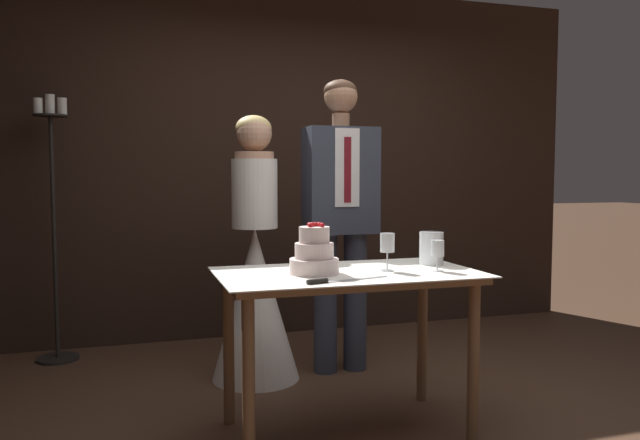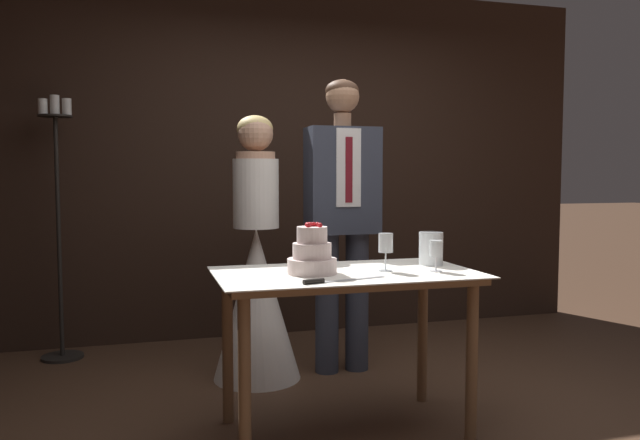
{
  "view_description": "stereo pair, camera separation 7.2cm",
  "coord_description": "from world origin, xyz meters",
  "px_view_note": "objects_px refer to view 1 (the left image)",
  "views": [
    {
      "loc": [
        -1.25,
        -2.83,
        1.27
      ],
      "look_at": [
        -0.23,
        0.46,
        1.02
      ],
      "focal_mm": 35.0,
      "sensor_mm": 36.0,
      "label": 1
    },
    {
      "loc": [
        -1.18,
        -2.86,
        1.27
      ],
      "look_at": [
        -0.23,
        0.46,
        1.02
      ],
      "focal_mm": 35.0,
      "sensor_mm": 36.0,
      "label": 2
    }
  ],
  "objects_px": {
    "tiered_cake": "(314,255)",
    "cake_knife": "(332,281)",
    "hurricane_candle": "(431,249)",
    "wine_glass_near": "(437,250)",
    "wine_glass_middle": "(387,245)",
    "candle_stand": "(54,229)",
    "groom": "(341,208)",
    "cake_table": "(347,293)",
    "bride": "(255,283)"
  },
  "relations": [
    {
      "from": "tiered_cake",
      "to": "wine_glass_near",
      "type": "bearing_deg",
      "value": -9.3
    },
    {
      "from": "candle_stand",
      "to": "bride",
      "type": "bearing_deg",
      "value": -32.81
    },
    {
      "from": "hurricane_candle",
      "to": "wine_glass_near",
      "type": "bearing_deg",
      "value": -109.78
    },
    {
      "from": "cake_knife",
      "to": "groom",
      "type": "height_order",
      "value": "groom"
    },
    {
      "from": "cake_table",
      "to": "candle_stand",
      "type": "height_order",
      "value": "candle_stand"
    },
    {
      "from": "cake_table",
      "to": "hurricane_candle",
      "type": "distance_m",
      "value": 0.55
    },
    {
      "from": "tiered_cake",
      "to": "bride",
      "type": "distance_m",
      "value": 0.97
    },
    {
      "from": "bride",
      "to": "groom",
      "type": "bearing_deg",
      "value": -0.06
    },
    {
      "from": "tiered_cake",
      "to": "bride",
      "type": "xyz_separation_m",
      "value": [
        -0.1,
        0.92,
        -0.28
      ]
    },
    {
      "from": "wine_glass_near",
      "to": "bride",
      "type": "bearing_deg",
      "value": 124.72
    },
    {
      "from": "cake_knife",
      "to": "wine_glass_near",
      "type": "bearing_deg",
      "value": 0.71
    },
    {
      "from": "tiered_cake",
      "to": "groom",
      "type": "bearing_deg",
      "value": 63.87
    },
    {
      "from": "cake_table",
      "to": "tiered_cake",
      "type": "bearing_deg",
      "value": -175.61
    },
    {
      "from": "tiered_cake",
      "to": "cake_knife",
      "type": "height_order",
      "value": "tiered_cake"
    },
    {
      "from": "wine_glass_near",
      "to": "bride",
      "type": "xyz_separation_m",
      "value": [
        -0.71,
        1.02,
        -0.29
      ]
    },
    {
      "from": "tiered_cake",
      "to": "hurricane_candle",
      "type": "relative_size",
      "value": 1.43
    },
    {
      "from": "candle_stand",
      "to": "tiered_cake",
      "type": "bearing_deg",
      "value": -52.19
    },
    {
      "from": "wine_glass_middle",
      "to": "candle_stand",
      "type": "distance_m",
      "value": 2.42
    },
    {
      "from": "hurricane_candle",
      "to": "tiered_cake",
      "type": "bearing_deg",
      "value": -170.69
    },
    {
      "from": "wine_glass_near",
      "to": "groom",
      "type": "xyz_separation_m",
      "value": [
        -0.15,
        1.02,
        0.16
      ]
    },
    {
      "from": "wine_glass_near",
      "to": "cake_knife",
      "type": "bearing_deg",
      "value": -165.84
    },
    {
      "from": "wine_glass_middle",
      "to": "candle_stand",
      "type": "bearing_deg",
      "value": 134.34
    },
    {
      "from": "groom",
      "to": "candle_stand",
      "type": "relative_size",
      "value": 1.04
    },
    {
      "from": "hurricane_candle",
      "to": "candle_stand",
      "type": "height_order",
      "value": "candle_stand"
    },
    {
      "from": "wine_glass_near",
      "to": "groom",
      "type": "height_order",
      "value": "groom"
    },
    {
      "from": "wine_glass_middle",
      "to": "hurricane_candle",
      "type": "relative_size",
      "value": 1.08
    },
    {
      "from": "hurricane_candle",
      "to": "cake_knife",
      "type": "bearing_deg",
      "value": -151.73
    },
    {
      "from": "wine_glass_middle",
      "to": "hurricane_candle",
      "type": "height_order",
      "value": "wine_glass_middle"
    },
    {
      "from": "wine_glass_middle",
      "to": "tiered_cake",
      "type": "bearing_deg",
      "value": 176.23
    },
    {
      "from": "cake_knife",
      "to": "bride",
      "type": "xyz_separation_m",
      "value": [
        -0.11,
        1.17,
        -0.2
      ]
    },
    {
      "from": "cake_table",
      "to": "tiered_cake",
      "type": "relative_size",
      "value": 5.12
    },
    {
      "from": "hurricane_candle",
      "to": "wine_glass_middle",
      "type": "bearing_deg",
      "value": -156.43
    },
    {
      "from": "cake_table",
      "to": "hurricane_candle",
      "type": "relative_size",
      "value": 7.32
    },
    {
      "from": "wine_glass_near",
      "to": "hurricane_candle",
      "type": "xyz_separation_m",
      "value": [
        0.08,
        0.21,
        -0.02
      ]
    },
    {
      "from": "bride",
      "to": "candle_stand",
      "type": "distance_m",
      "value": 1.48
    },
    {
      "from": "cake_knife",
      "to": "groom",
      "type": "distance_m",
      "value": 1.27
    },
    {
      "from": "cake_table",
      "to": "tiered_cake",
      "type": "xyz_separation_m",
      "value": [
        -0.17,
        -0.01,
        0.2
      ]
    },
    {
      "from": "wine_glass_near",
      "to": "bride",
      "type": "distance_m",
      "value": 1.28
    },
    {
      "from": "cake_table",
      "to": "bride",
      "type": "xyz_separation_m",
      "value": [
        -0.28,
        0.91,
        -0.08
      ]
    },
    {
      "from": "wine_glass_middle",
      "to": "candle_stand",
      "type": "height_order",
      "value": "candle_stand"
    },
    {
      "from": "groom",
      "to": "candle_stand",
      "type": "height_order",
      "value": "groom"
    },
    {
      "from": "candle_stand",
      "to": "cake_knife",
      "type": "bearing_deg",
      "value": -55.69
    },
    {
      "from": "tiered_cake",
      "to": "bride",
      "type": "bearing_deg",
      "value": 96.48
    },
    {
      "from": "candle_stand",
      "to": "cake_table",
      "type": "bearing_deg",
      "value": -48.51
    },
    {
      "from": "tiered_cake",
      "to": "groom",
      "type": "distance_m",
      "value": 1.04
    },
    {
      "from": "wine_glass_middle",
      "to": "bride",
      "type": "relative_size",
      "value": 0.11
    },
    {
      "from": "cake_knife",
      "to": "wine_glass_near",
      "type": "height_order",
      "value": "wine_glass_near"
    },
    {
      "from": "cake_table",
      "to": "groom",
      "type": "xyz_separation_m",
      "value": [
        0.28,
        0.91,
        0.37
      ]
    },
    {
      "from": "bride",
      "to": "groom",
      "type": "xyz_separation_m",
      "value": [
        0.56,
        -0.0,
        0.45
      ]
    },
    {
      "from": "candle_stand",
      "to": "wine_glass_middle",
      "type": "bearing_deg",
      "value": -45.66
    }
  ]
}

